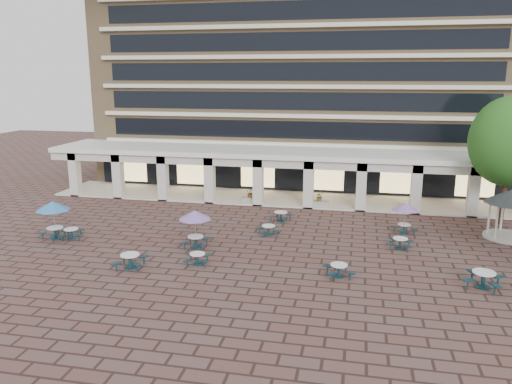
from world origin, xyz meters
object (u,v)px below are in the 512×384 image
(planter_right, at_px, (320,201))
(gazebo, at_px, (512,202))
(planter_left, at_px, (250,197))
(picnic_table_3, at_px, (339,269))
(picnic_table_1, at_px, (130,260))

(planter_right, bearing_deg, gazebo, -23.01)
(gazebo, relative_size, planter_right, 2.38)
(gazebo, height_order, planter_left, gazebo)
(gazebo, relative_size, planter_left, 2.38)
(picnic_table_3, bearing_deg, planter_left, 104.12)
(picnic_table_3, bearing_deg, planter_right, 83.69)
(picnic_table_1, height_order, planter_left, planter_left)
(planter_left, relative_size, planter_right, 1.00)
(picnic_table_1, xyz_separation_m, picnic_table_3, (11.68, 1.15, -0.07))
(picnic_table_3, relative_size, gazebo, 0.52)
(planter_left, bearing_deg, picnic_table_3, -60.86)
(gazebo, distance_m, planter_left, 19.93)
(planter_left, xyz_separation_m, planter_right, (5.91, 0.00, -0.01))
(picnic_table_1, xyz_separation_m, planter_right, (9.45, 15.75, 0.03))
(picnic_table_3, relative_size, planter_right, 1.23)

